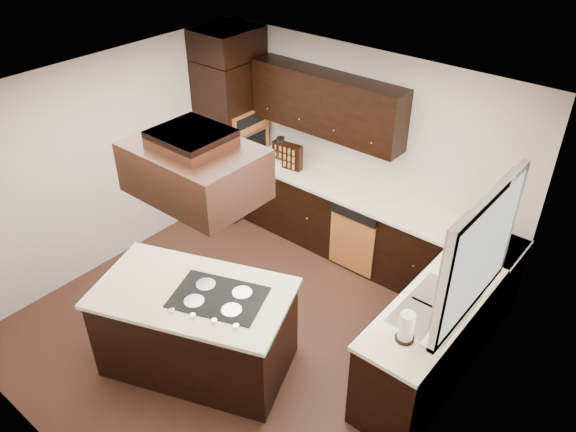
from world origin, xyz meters
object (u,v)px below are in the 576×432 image
Objects in this scene: island at (197,330)px; spice_rack at (287,156)px; oven_column at (232,137)px; range_hood at (195,170)px.

spice_rack is at bearing 88.51° from island.
oven_column is at bearing 106.00° from island.
range_hood is at bearing 22.77° from island.
oven_column reaches higher than spice_rack.
spice_rack is (-0.94, 2.28, -1.08)m from range_hood.
island is at bearing -52.90° from oven_column.
range_hood is at bearing -74.97° from spice_rack.
oven_column reaches higher than island.
spice_rack is at bearing 112.49° from range_hood.
oven_column is 1.23× the size of island.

